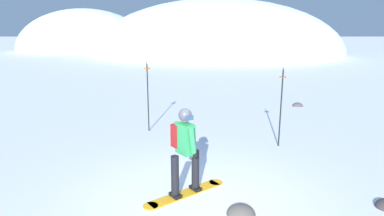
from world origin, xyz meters
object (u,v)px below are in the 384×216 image
Objects in this scene: piste_marker_near at (147,91)px; rock_dark at (241,214)px; rock_small at (297,106)px; snowboarder_main at (184,149)px; piste_marker_far at (281,102)px.

piste_marker_near is 4.43× the size of rock_dark.
rock_small is at bearing 66.53° from rock_dark.
snowboarder_main is at bearing -73.36° from piste_marker_near.
piste_marker_far reaches higher than snowboarder_main.
piste_marker_near is at bearing -149.58° from rock_small.
rock_dark is at bearing -113.47° from rock_small.
piste_marker_far is 3.94m from rock_dark.
piste_marker_near is 5.44m from rock_dark.
piste_marker_far is 4.31× the size of rock_dark.
piste_marker_near is 4.99× the size of rock_small.
rock_small is at bearing 66.98° from piste_marker_far.
snowboarder_main is 1.54m from rock_dark.
rock_dark reaches higher than rock_small.
snowboarder_main is 4.27m from piste_marker_near.
piste_marker_near is at bearing 114.64° from rock_dark.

